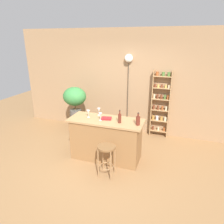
{
  "coord_description": "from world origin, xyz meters",
  "views": [
    {
      "loc": [
        1.4,
        -3.46,
        2.5
      ],
      "look_at": [
        0.05,
        0.55,
        1.01
      ],
      "focal_mm": 32.91,
      "sensor_mm": 36.0,
      "label": 1
    }
  ],
  "objects_px": {
    "spice_shelf": "(160,104)",
    "wine_glass_left": "(99,110)",
    "wine_glass_center": "(88,112)",
    "bottle_soda_blue": "(120,118)",
    "cookbook": "(106,118)",
    "wine_glass_right": "(100,115)",
    "bottle_spirits_clear": "(138,120)",
    "potted_plant": "(75,98)",
    "bar_stool": "(107,154)",
    "pendant_globe_light": "(129,59)",
    "plant_stool": "(76,125)"
  },
  "relations": [
    {
      "from": "bottle_spirits_clear",
      "to": "wine_glass_right",
      "type": "relative_size",
      "value": 1.55
    },
    {
      "from": "wine_glass_right",
      "to": "bar_stool",
      "type": "bearing_deg",
      "value": -58.45
    },
    {
      "from": "wine_glass_center",
      "to": "wine_glass_right",
      "type": "relative_size",
      "value": 1.0
    },
    {
      "from": "bottle_soda_blue",
      "to": "cookbook",
      "type": "bearing_deg",
      "value": 162.37
    },
    {
      "from": "bottle_spirits_clear",
      "to": "cookbook",
      "type": "xyz_separation_m",
      "value": [
        -0.69,
        0.09,
        -0.08
      ]
    },
    {
      "from": "plant_stool",
      "to": "wine_glass_left",
      "type": "distance_m",
      "value": 1.48
    },
    {
      "from": "spice_shelf",
      "to": "bottle_soda_blue",
      "type": "bearing_deg",
      "value": -112.04
    },
    {
      "from": "bottle_soda_blue",
      "to": "wine_glass_center",
      "type": "xyz_separation_m",
      "value": [
        -0.73,
        0.08,
        0.01
      ]
    },
    {
      "from": "wine_glass_left",
      "to": "bottle_soda_blue",
      "type": "bearing_deg",
      "value": -26.48
    },
    {
      "from": "spice_shelf",
      "to": "bottle_spirits_clear",
      "type": "xyz_separation_m",
      "value": [
        -0.27,
        -1.58,
        0.09
      ]
    },
    {
      "from": "bar_stool",
      "to": "pendant_globe_light",
      "type": "xyz_separation_m",
      "value": [
        -0.16,
        2.13,
        1.54
      ]
    },
    {
      "from": "spice_shelf",
      "to": "bar_stool",
      "type": "bearing_deg",
      "value": -109.37
    },
    {
      "from": "plant_stool",
      "to": "bar_stool",
      "type": "bearing_deg",
      "value": -46.44
    },
    {
      "from": "wine_glass_left",
      "to": "pendant_globe_light",
      "type": "distance_m",
      "value": 1.69
    },
    {
      "from": "wine_glass_center",
      "to": "cookbook",
      "type": "distance_m",
      "value": 0.42
    },
    {
      "from": "bar_stool",
      "to": "plant_stool",
      "type": "xyz_separation_m",
      "value": [
        -1.47,
        1.55,
        -0.23
      ]
    },
    {
      "from": "spice_shelf",
      "to": "wine_glass_left",
      "type": "relative_size",
      "value": 10.86
    },
    {
      "from": "bottle_spirits_clear",
      "to": "cookbook",
      "type": "relative_size",
      "value": 1.21
    },
    {
      "from": "plant_stool",
      "to": "bottle_spirits_clear",
      "type": "relative_size",
      "value": 1.95
    },
    {
      "from": "bottle_spirits_clear",
      "to": "pendant_globe_light",
      "type": "bearing_deg",
      "value": 111.17
    },
    {
      "from": "bar_stool",
      "to": "plant_stool",
      "type": "bearing_deg",
      "value": 133.56
    },
    {
      "from": "spice_shelf",
      "to": "wine_glass_center",
      "type": "xyz_separation_m",
      "value": [
        -1.37,
        -1.5,
        0.11
      ]
    },
    {
      "from": "potted_plant",
      "to": "wine_glass_left",
      "type": "height_order",
      "value": "potted_plant"
    },
    {
      "from": "wine_glass_center",
      "to": "spice_shelf",
      "type": "bearing_deg",
      "value": 47.6
    },
    {
      "from": "spice_shelf",
      "to": "wine_glass_left",
      "type": "xyz_separation_m",
      "value": [
        -1.21,
        -1.3,
        0.11
      ]
    },
    {
      "from": "wine_glass_center",
      "to": "bar_stool",
      "type": "bearing_deg",
      "value": -43.48
    },
    {
      "from": "bottle_soda_blue",
      "to": "wine_glass_center",
      "type": "distance_m",
      "value": 0.73
    },
    {
      "from": "wine_glass_right",
      "to": "cookbook",
      "type": "relative_size",
      "value": 0.78
    },
    {
      "from": "cookbook",
      "to": "pendant_globe_light",
      "type": "distance_m",
      "value": 1.87
    },
    {
      "from": "plant_stool",
      "to": "cookbook",
      "type": "bearing_deg",
      "value": -36.69
    },
    {
      "from": "bottle_soda_blue",
      "to": "cookbook",
      "type": "distance_m",
      "value": 0.35
    },
    {
      "from": "potted_plant",
      "to": "pendant_globe_light",
      "type": "bearing_deg",
      "value": 23.99
    },
    {
      "from": "wine_glass_right",
      "to": "bottle_spirits_clear",
      "type": "bearing_deg",
      "value": 0.22
    },
    {
      "from": "bar_stool",
      "to": "spice_shelf",
      "type": "relative_size",
      "value": 0.36
    },
    {
      "from": "bar_stool",
      "to": "potted_plant",
      "type": "xyz_separation_m",
      "value": [
        -1.47,
        1.55,
        0.55
      ]
    },
    {
      "from": "wine_glass_center",
      "to": "bottle_soda_blue",
      "type": "bearing_deg",
      "value": -6.52
    },
    {
      "from": "plant_stool",
      "to": "wine_glass_right",
      "type": "relative_size",
      "value": 3.02
    },
    {
      "from": "wine_glass_left",
      "to": "wine_glass_right",
      "type": "height_order",
      "value": "same"
    },
    {
      "from": "potted_plant",
      "to": "wine_glass_right",
      "type": "relative_size",
      "value": 5.01
    },
    {
      "from": "pendant_globe_light",
      "to": "wine_glass_center",
      "type": "bearing_deg",
      "value": -107.28
    },
    {
      "from": "bottle_soda_blue",
      "to": "cookbook",
      "type": "xyz_separation_m",
      "value": [
        -0.32,
        0.1,
        -0.08
      ]
    },
    {
      "from": "plant_stool",
      "to": "bottle_soda_blue",
      "type": "height_order",
      "value": "bottle_soda_blue"
    },
    {
      "from": "potted_plant",
      "to": "bottle_soda_blue",
      "type": "bearing_deg",
      "value": -33.32
    },
    {
      "from": "spice_shelf",
      "to": "wine_glass_center",
      "type": "distance_m",
      "value": 2.04
    },
    {
      "from": "pendant_globe_light",
      "to": "bar_stool",
      "type": "bearing_deg",
      "value": -85.83
    },
    {
      "from": "bar_stool",
      "to": "wine_glass_center",
      "type": "bearing_deg",
      "value": 136.52
    },
    {
      "from": "bottle_spirits_clear",
      "to": "wine_glass_right",
      "type": "distance_m",
      "value": 0.79
    },
    {
      "from": "bar_stool",
      "to": "cookbook",
      "type": "xyz_separation_m",
      "value": [
        -0.22,
        0.62,
        0.46
      ]
    },
    {
      "from": "cookbook",
      "to": "bottle_soda_blue",
      "type": "bearing_deg",
      "value": -29.08
    },
    {
      "from": "wine_glass_center",
      "to": "bottle_spirits_clear",
      "type": "bearing_deg",
      "value": -3.92
    }
  ]
}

